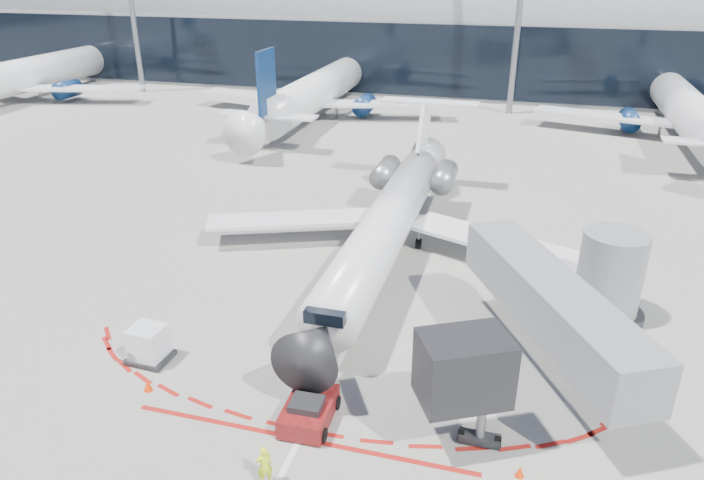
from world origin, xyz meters
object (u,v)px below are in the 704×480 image
(pushback_tug, at_px, (309,410))
(regional_jet, at_px, (391,218))
(ramp_worker, at_px, (264,465))
(uld_container, at_px, (149,344))

(pushback_tug, bearing_deg, regional_jet, 89.20)
(regional_jet, relative_size, pushback_tug, 6.48)
(ramp_worker, height_order, uld_container, uld_container)
(uld_container, bearing_deg, ramp_worker, -31.40)
(regional_jet, bearing_deg, ramp_worker, -90.46)
(regional_jet, bearing_deg, uld_container, -120.13)
(regional_jet, distance_m, pushback_tug, 16.25)
(pushback_tug, distance_m, ramp_worker, 3.55)
(regional_jet, relative_size, ramp_worker, 18.55)
(uld_container, bearing_deg, pushback_tug, -10.25)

